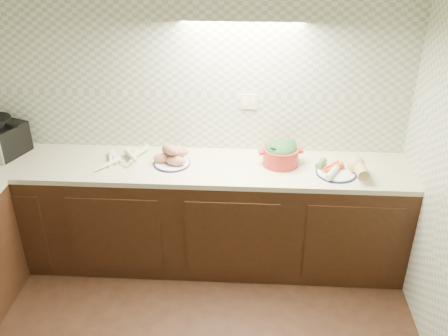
# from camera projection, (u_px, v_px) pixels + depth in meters

# --- Properties ---
(room) EXTENTS (3.60, 3.60, 2.60)m
(room) POSITION_uv_depth(u_px,v_px,m) (119.00, 181.00, 2.18)
(room) COLOR black
(room) RESTS_ON ground
(counter) EXTENTS (3.60, 3.60, 0.90)m
(counter) POSITION_uv_depth(u_px,v_px,m) (62.00, 277.00, 3.38)
(counter) COLOR black
(counter) RESTS_ON ground
(parsnip_pile) EXTENTS (0.38, 0.39, 0.07)m
(parsnip_pile) POSITION_uv_depth(u_px,v_px,m) (131.00, 159.00, 3.86)
(parsnip_pile) COLOR beige
(parsnip_pile) RESTS_ON counter
(sweet_potato_plate) EXTENTS (0.29, 0.28, 0.17)m
(sweet_potato_plate) POSITION_uv_depth(u_px,v_px,m) (172.00, 157.00, 3.83)
(sweet_potato_plate) COLOR #151A43
(sweet_potato_plate) RESTS_ON counter
(onion_bowl) EXTENTS (0.15, 0.15, 0.12)m
(onion_bowl) POSITION_uv_depth(u_px,v_px,m) (174.00, 152.00, 3.94)
(onion_bowl) COLOR black
(onion_bowl) RESTS_ON counter
(dutch_oven) EXTENTS (0.35, 0.32, 0.19)m
(dutch_oven) POSITION_uv_depth(u_px,v_px,m) (281.00, 153.00, 3.81)
(dutch_oven) COLOR #AB241C
(dutch_oven) RESTS_ON counter
(veg_plate) EXTENTS (0.37, 0.30, 0.14)m
(veg_plate) POSITION_uv_depth(u_px,v_px,m) (345.00, 167.00, 3.70)
(veg_plate) COLOR #151A43
(veg_plate) RESTS_ON counter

